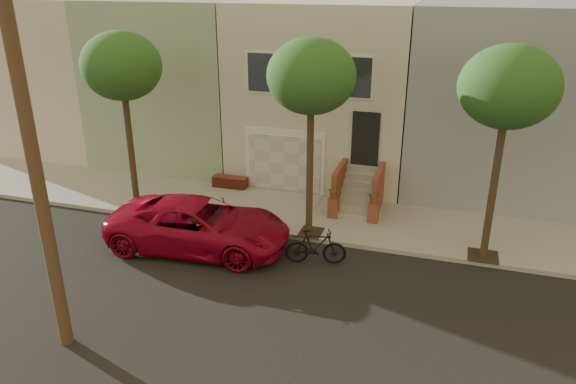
% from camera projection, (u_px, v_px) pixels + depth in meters
% --- Properties ---
extents(ground, '(90.00, 90.00, 0.00)m').
position_uv_depth(ground, '(236.00, 292.00, 14.81)').
color(ground, black).
rests_on(ground, ground).
extents(sidewalk, '(40.00, 3.70, 0.15)m').
position_uv_depth(sidewalk, '(293.00, 213.00, 19.51)').
color(sidewalk, '#9C988E').
rests_on(sidewalk, ground).
extents(house_row, '(33.10, 11.70, 7.00)m').
position_uv_depth(house_row, '(332.00, 85.00, 23.34)').
color(house_row, beige).
rests_on(house_row, sidewalk).
extents(tree_left, '(2.70, 2.57, 6.30)m').
position_uv_depth(tree_left, '(121.00, 67.00, 17.81)').
color(tree_left, '#2D2116').
rests_on(tree_left, sidewalk).
extents(tree_mid, '(2.70, 2.57, 6.30)m').
position_uv_depth(tree_mid, '(311.00, 78.00, 16.01)').
color(tree_mid, '#2D2116').
rests_on(tree_mid, sidewalk).
extents(tree_right, '(2.70, 2.57, 6.30)m').
position_uv_depth(tree_right, '(509.00, 89.00, 14.48)').
color(tree_right, '#2D2116').
rests_on(tree_right, sidewalk).
extents(pickup_truck, '(5.88, 3.04, 1.59)m').
position_uv_depth(pickup_truck, '(199.00, 225.00, 16.93)').
color(pickup_truck, maroon).
rests_on(pickup_truck, ground).
extents(motorcycle, '(1.91, 0.92, 1.10)m').
position_uv_depth(motorcycle, '(316.00, 247.00, 16.10)').
color(motorcycle, black).
rests_on(motorcycle, ground).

